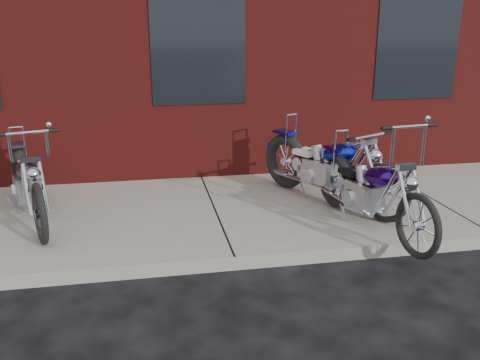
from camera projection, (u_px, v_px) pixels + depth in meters
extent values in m
plane|color=black|center=(235.00, 270.00, 5.23)|extent=(120.00, 120.00, 0.00)
cube|color=gray|center=(215.00, 214.00, 6.62)|extent=(22.00, 3.00, 0.15)
torus|color=black|center=(342.00, 182.00, 6.43)|extent=(0.26, 0.77, 0.75)
torus|color=black|center=(428.00, 231.00, 4.95)|extent=(0.17, 0.68, 0.68)
cube|color=gray|center=(372.00, 199.00, 5.83)|extent=(0.35, 0.46, 0.31)
ellipsoid|color=#23085D|center=(389.00, 180.00, 5.48)|extent=(0.36, 0.61, 0.32)
cube|color=black|center=(360.00, 175.00, 6.01)|extent=(0.29, 0.33, 0.06)
cylinder|color=silver|center=(422.00, 201.00, 4.99)|extent=(0.09, 0.31, 0.56)
cylinder|color=silver|center=(420.00, 129.00, 4.92)|extent=(0.57, 0.12, 0.03)
cylinder|color=silver|center=(347.00, 153.00, 6.24)|extent=(0.03, 0.03, 0.50)
cylinder|color=silver|center=(369.00, 203.00, 6.11)|extent=(0.19, 0.94, 0.05)
torus|color=black|center=(294.00, 163.00, 7.25)|extent=(0.50, 0.79, 0.80)
torus|color=black|center=(396.00, 196.00, 5.93)|extent=(0.39, 0.68, 0.72)
cube|color=gray|center=(330.00, 175.00, 6.71)|extent=(0.48, 0.54, 0.33)
ellipsoid|color=#0E1AAD|center=(350.00, 156.00, 6.38)|extent=(0.53, 0.68, 0.34)
cube|color=silver|center=(315.00, 154.00, 6.87)|extent=(0.38, 0.40, 0.07)
cylinder|color=silver|center=(388.00, 170.00, 5.95)|extent=(0.18, 0.31, 0.60)
cylinder|color=silver|center=(381.00, 138.00, 5.96)|extent=(0.56, 0.30, 0.03)
cylinder|color=silver|center=(299.00, 135.00, 7.06)|extent=(0.03, 0.03, 0.53)
cylinder|color=silver|center=(324.00, 179.00, 7.02)|extent=(0.50, 0.92, 0.05)
torus|color=black|center=(22.00, 177.00, 6.67)|extent=(0.38, 0.76, 0.75)
torus|color=black|center=(42.00, 218.00, 5.30)|extent=(0.28, 0.67, 0.68)
cube|color=gray|center=(29.00, 191.00, 6.11)|extent=(0.41, 0.49, 0.31)
ellipsoid|color=#2C2937|center=(30.00, 173.00, 5.78)|extent=(0.44, 0.63, 0.32)
cube|color=black|center=(24.00, 169.00, 6.28)|extent=(0.33, 0.36, 0.06)
cylinder|color=silver|center=(37.00, 190.00, 5.34)|extent=(0.13, 0.30, 0.56)
cylinder|color=silver|center=(29.00, 135.00, 5.28)|extent=(0.56, 0.21, 0.03)
cylinder|color=silver|center=(19.00, 149.00, 6.49)|extent=(0.03, 0.03, 0.50)
cylinder|color=silver|center=(39.00, 195.00, 6.40)|extent=(0.34, 0.91, 0.05)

